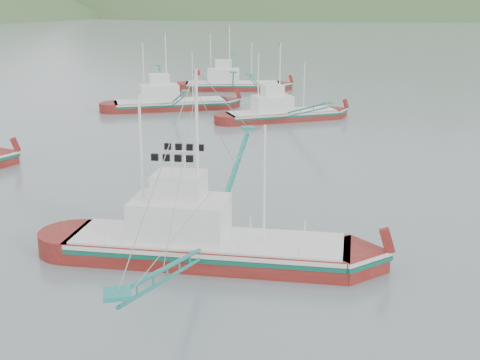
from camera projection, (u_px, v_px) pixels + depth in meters
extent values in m
plane|color=slate|center=(261.00, 263.00, 37.69)|extent=(1200.00, 1200.00, 0.00)
cube|color=maroon|center=(208.00, 257.00, 38.01)|extent=(16.40, 9.78, 2.13)
cube|color=silver|center=(208.00, 242.00, 37.76)|extent=(16.13, 9.74, 0.23)
cube|color=#0C5944|center=(208.00, 247.00, 37.83)|extent=(16.14, 9.76, 0.23)
cube|color=silver|center=(208.00, 239.00, 37.70)|extent=(15.58, 9.29, 0.13)
cube|color=silver|center=(180.00, 218.00, 37.65)|extent=(6.19, 5.11, 2.34)
cube|color=silver|center=(179.00, 186.00, 37.12)|extent=(3.43, 3.19, 1.49)
cylinder|color=white|center=(197.00, 157.00, 36.47)|extent=(0.17, 0.17, 9.57)
cylinder|color=white|center=(142.00, 167.00, 37.19)|extent=(0.15, 0.15, 8.13)
cylinder|color=white|center=(264.00, 186.00, 36.27)|extent=(0.13, 0.13, 6.70)
cube|color=maroon|center=(171.00, 108.00, 85.27)|extent=(14.32, 4.18, 1.90)
cube|color=silver|center=(171.00, 102.00, 85.04)|extent=(14.04, 4.24, 0.21)
cube|color=#0C5944|center=(171.00, 104.00, 85.11)|extent=(14.04, 4.26, 0.21)
cube|color=silver|center=(171.00, 100.00, 84.99)|extent=(13.61, 3.97, 0.11)
cube|color=silver|center=(159.00, 93.00, 84.40)|extent=(4.82, 3.16, 2.09)
cube|color=silver|center=(159.00, 79.00, 83.93)|extent=(2.52, 2.15, 1.33)
cylinder|color=white|center=(166.00, 67.00, 83.72)|extent=(0.15, 0.15, 8.54)
cylinder|color=white|center=(144.00, 73.00, 83.27)|extent=(0.13, 0.13, 7.26)
cylinder|color=white|center=(192.00, 77.00, 84.80)|extent=(0.11, 0.11, 5.97)
cube|color=maroon|center=(283.00, 119.00, 78.31)|extent=(13.47, 4.98, 1.75)
cube|color=silver|center=(283.00, 113.00, 78.10)|extent=(13.22, 5.02, 0.19)
cube|color=#0C5944|center=(283.00, 114.00, 78.16)|extent=(13.22, 5.04, 0.19)
cube|color=silver|center=(283.00, 111.00, 78.05)|extent=(12.80, 4.74, 0.11)
cube|color=silver|center=(272.00, 104.00, 77.40)|extent=(4.68, 3.29, 1.93)
cube|color=silver|center=(273.00, 90.00, 76.97)|extent=(2.49, 2.18, 1.23)
cylinder|color=white|center=(280.00, 78.00, 76.84)|extent=(0.14, 0.14, 7.90)
cylinder|color=white|center=(258.00, 84.00, 76.21)|extent=(0.12, 0.12, 6.71)
cylinder|color=white|center=(304.00, 87.00, 78.09)|extent=(0.11, 0.11, 5.53)
cube|color=maroon|center=(233.00, 89.00, 101.48)|extent=(14.68, 6.39, 1.90)
cube|color=silver|center=(233.00, 84.00, 101.26)|extent=(14.42, 6.41, 0.21)
cube|color=#0C5944|center=(233.00, 85.00, 101.32)|extent=(14.42, 6.43, 0.21)
cube|color=silver|center=(233.00, 82.00, 101.20)|extent=(13.95, 6.07, 0.11)
cube|color=silver|center=(223.00, 76.00, 100.91)|extent=(5.23, 3.87, 2.09)
cube|color=silver|center=(223.00, 64.00, 100.43)|extent=(2.81, 2.51, 1.33)
cylinder|color=white|center=(230.00, 54.00, 100.03)|extent=(0.15, 0.15, 8.54)
cylinder|color=white|center=(211.00, 58.00, 100.16)|extent=(0.13, 0.13, 7.26)
cylinder|color=white|center=(252.00, 63.00, 100.43)|extent=(0.11, 0.11, 5.97)
ellipsoid|color=#3A5A2E|center=(443.00, 9.00, 489.02)|extent=(684.00, 432.00, 306.00)
ellipsoid|color=slate|center=(143.00, 6.00, 570.49)|extent=(960.00, 400.00, 240.00)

